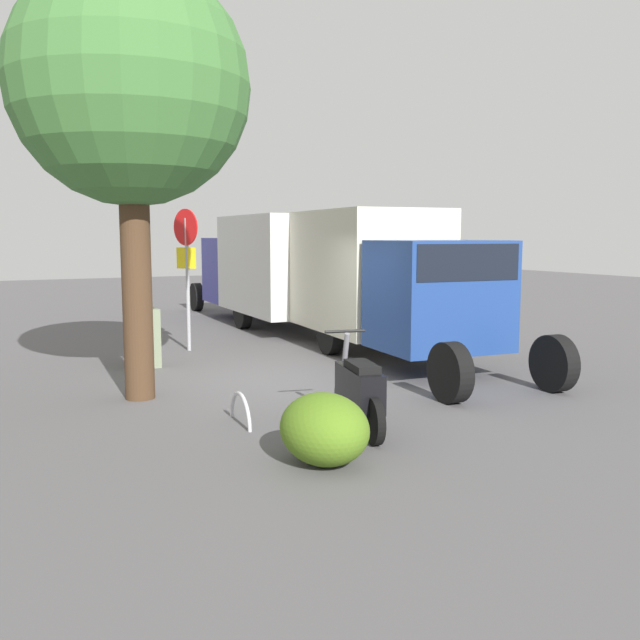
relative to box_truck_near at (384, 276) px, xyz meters
The scene contains 9 objects.
ground_plane 3.50m from the box_truck_near, 115.03° to the left, with size 60.00×60.00×0.00m, color #525051.
box_truck_near is the anchor object (origin of this frame).
box_truck_far 5.64m from the box_truck_near, ahead, with size 7.67×2.39×2.94m.
motorcycle 5.62m from the box_truck_near, 145.22° to the left, with size 1.79×0.67×1.20m.
stop_sign 4.14m from the box_truck_near, 55.16° to the left, with size 0.71×0.33×2.98m.
street_tree 6.18m from the box_truck_near, 106.53° to the left, with size 3.44×3.44×6.28m.
utility_cabinet 4.83m from the box_truck_near, 78.26° to the left, with size 0.56×0.46×1.09m, color slate.
bike_rack_hoop 5.86m from the box_truck_near, 129.22° to the left, with size 0.85×0.85×0.05m, color #B7B7BC.
shrub_near_sign 6.92m from the box_truck_near, 143.09° to the left, with size 1.13×0.92×0.77m, color #4E721C.
Camera 1 is at (-10.54, 4.51, 2.44)m, focal length 38.74 mm.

